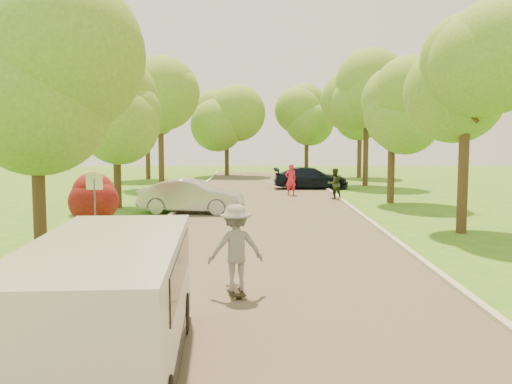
{
  "coord_description": "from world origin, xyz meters",
  "views": [
    {
      "loc": [
        -0.38,
        -14.84,
        3.41
      ],
      "look_at": [
        -0.43,
        6.51,
        1.3
      ],
      "focal_mm": 40.0,
      "sensor_mm": 36.0,
      "label": 1
    }
  ],
  "objects_px": {
    "skateboarder": "(236,247)",
    "minivan": "(108,305)",
    "person_striped": "(291,180)",
    "longboard": "(236,291)",
    "street_sign": "(95,191)",
    "dark_sedan": "(311,178)",
    "person_olive": "(334,184)",
    "silver_sedan": "(191,196)"
  },
  "relations": [
    {
      "from": "person_striped",
      "to": "longboard",
      "type": "bearing_deg",
      "value": 66.29
    },
    {
      "from": "silver_sedan",
      "to": "person_striped",
      "type": "xyz_separation_m",
      "value": [
        4.83,
        7.56,
        0.15
      ]
    },
    {
      "from": "longboard",
      "to": "minivan",
      "type": "bearing_deg",
      "value": 54.56
    },
    {
      "from": "street_sign",
      "to": "longboard",
      "type": "distance_m",
      "value": 8.63
    },
    {
      "from": "longboard",
      "to": "person_olive",
      "type": "bearing_deg",
      "value": -117.14
    },
    {
      "from": "minivan",
      "to": "person_striped",
      "type": "height_order",
      "value": "minivan"
    },
    {
      "from": "longboard",
      "to": "person_striped",
      "type": "height_order",
      "value": "person_striped"
    },
    {
      "from": "longboard",
      "to": "skateboarder",
      "type": "xyz_separation_m",
      "value": [
        0.0,
        0.0,
        0.94
      ]
    },
    {
      "from": "skateboarder",
      "to": "person_olive",
      "type": "distance_m",
      "value": 19.22
    },
    {
      "from": "dark_sedan",
      "to": "skateboarder",
      "type": "relative_size",
      "value": 2.59
    },
    {
      "from": "minivan",
      "to": "skateboarder",
      "type": "xyz_separation_m",
      "value": [
        1.66,
        4.07,
        0.01
      ]
    },
    {
      "from": "street_sign",
      "to": "dark_sedan",
      "type": "height_order",
      "value": "street_sign"
    },
    {
      "from": "street_sign",
      "to": "longboard",
      "type": "height_order",
      "value": "street_sign"
    },
    {
      "from": "skateboarder",
      "to": "person_striped",
      "type": "relative_size",
      "value": 1.03
    },
    {
      "from": "longboard",
      "to": "person_olive",
      "type": "height_order",
      "value": "person_olive"
    },
    {
      "from": "dark_sedan",
      "to": "person_striped",
      "type": "xyz_separation_m",
      "value": [
        -1.54,
        -4.01,
        0.2
      ]
    },
    {
      "from": "person_striped",
      "to": "minivan",
      "type": "bearing_deg",
      "value": 63.57
    },
    {
      "from": "skateboarder",
      "to": "person_olive",
      "type": "xyz_separation_m",
      "value": [
        4.61,
        18.66,
        -0.21
      ]
    },
    {
      "from": "dark_sedan",
      "to": "skateboarder",
      "type": "bearing_deg",
      "value": 170.43
    },
    {
      "from": "silver_sedan",
      "to": "longboard",
      "type": "bearing_deg",
      "value": -161.33
    },
    {
      "from": "skateboarder",
      "to": "minivan",
      "type": "bearing_deg",
      "value": 54.56
    },
    {
      "from": "longboard",
      "to": "person_olive",
      "type": "relative_size",
      "value": 0.59
    },
    {
      "from": "street_sign",
      "to": "person_striped",
      "type": "height_order",
      "value": "street_sign"
    },
    {
      "from": "silver_sedan",
      "to": "person_olive",
      "type": "bearing_deg",
      "value": -43.56
    },
    {
      "from": "dark_sedan",
      "to": "longboard",
      "type": "bearing_deg",
      "value": 170.43
    },
    {
      "from": "street_sign",
      "to": "skateboarder",
      "type": "distance_m",
      "value": 8.52
    },
    {
      "from": "silver_sedan",
      "to": "person_olive",
      "type": "height_order",
      "value": "person_olive"
    },
    {
      "from": "street_sign",
      "to": "dark_sedan",
      "type": "bearing_deg",
      "value": 63.42
    },
    {
      "from": "minivan",
      "to": "person_striped",
      "type": "bearing_deg",
      "value": 76.99
    },
    {
      "from": "dark_sedan",
      "to": "longboard",
      "type": "relative_size",
      "value": 4.88
    },
    {
      "from": "silver_sedan",
      "to": "person_striped",
      "type": "height_order",
      "value": "person_striped"
    },
    {
      "from": "person_olive",
      "to": "minivan",
      "type": "bearing_deg",
      "value": 48.91
    },
    {
      "from": "skateboarder",
      "to": "person_striped",
      "type": "bearing_deg",
      "value": -109.81
    },
    {
      "from": "silver_sedan",
      "to": "person_olive",
      "type": "relative_size",
      "value": 2.73
    },
    {
      "from": "longboard",
      "to": "person_striped",
      "type": "distance_m",
      "value": 20.76
    },
    {
      "from": "silver_sedan",
      "to": "person_olive",
      "type": "distance_m",
      "value": 9.03
    },
    {
      "from": "person_striped",
      "to": "silver_sedan",
      "type": "bearing_deg",
      "value": 40.3
    },
    {
      "from": "person_striped",
      "to": "person_olive",
      "type": "height_order",
      "value": "person_striped"
    },
    {
      "from": "skateboarder",
      "to": "person_olive",
      "type": "bearing_deg",
      "value": -117.14
    },
    {
      "from": "street_sign",
      "to": "longboard",
      "type": "relative_size",
      "value": 2.21
    },
    {
      "from": "dark_sedan",
      "to": "person_olive",
      "type": "relative_size",
      "value": 2.87
    },
    {
      "from": "minivan",
      "to": "silver_sedan",
      "type": "height_order",
      "value": "minivan"
    }
  ]
}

